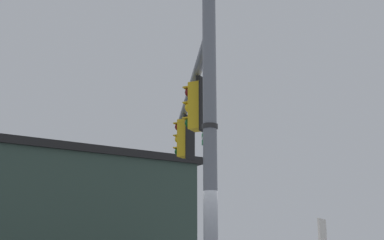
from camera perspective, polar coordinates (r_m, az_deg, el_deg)
signal_pole at (r=9.35m, az=1.95°, el=-3.78°), size 0.25×0.25×6.25m
mast_arm at (r=13.07m, az=-0.02°, el=3.35°), size 5.71×3.59×0.20m
traffic_light_nearest_pole at (r=11.64m, az=0.49°, el=1.47°), size 0.54×0.49×1.31m
traffic_light_mid_inner at (r=14.83m, az=-0.86°, el=-1.97°), size 0.54×0.49×1.31m
street_name_sign at (r=9.77m, az=1.67°, el=-1.15°), size 1.11×0.75×0.22m
storefront_building at (r=21.91m, az=-19.35°, el=-10.07°), size 15.38×12.55×5.44m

